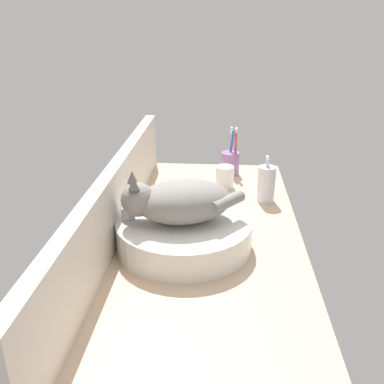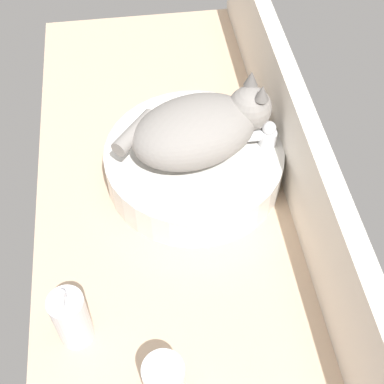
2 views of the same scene
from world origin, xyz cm
name	(u,v)px [view 2 (image 2 of 2)]	position (x,y,z in cm)	size (l,w,h in cm)	color
ground_plane	(170,200)	(0.00, 0.00, -2.00)	(128.96, 54.35, 4.00)	tan
backsplash_panel	(297,147)	(0.00, 25.38, 10.19)	(128.96, 3.60, 20.38)	silver
sink_basin	(194,164)	(-4.04, 5.67, 3.94)	(36.31, 36.31, 7.87)	silver
cat	(200,128)	(-4.49, 6.96, 13.63)	(23.21, 31.83, 14.00)	gray
faucet	(261,146)	(-4.05, 19.44, 7.30)	(3.60, 11.80, 13.60)	silver
soap_dispenser	(71,318)	(28.27, -18.93, 6.17)	(5.83, 5.83, 15.40)	silver
water_glass	(164,380)	(39.29, -5.13, 3.56)	(6.58, 6.58, 8.02)	white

